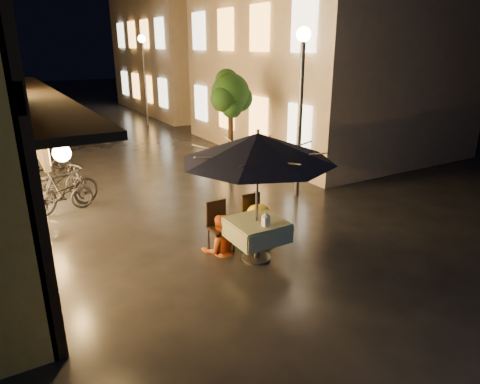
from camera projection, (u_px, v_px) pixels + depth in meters
ground at (237, 251)px, 8.38m from camera, size 90.00×90.00×0.00m
east_building_near at (322, 56)px, 16.14m from camera, size 7.30×9.30×6.80m
east_building_far at (194, 47)px, 25.42m from camera, size 7.30×10.30×7.30m
street_tree at (231, 95)px, 12.41m from camera, size 1.43×1.20×3.15m
streetlamp_near at (301, 83)px, 10.49m from camera, size 0.36×0.36×4.23m
streetlamp_far at (144, 64)px, 20.25m from camera, size 0.36×0.36×4.23m
cafe_table at (256, 230)px, 7.88m from camera, size 0.99×0.99×0.78m
patio_umbrella at (258, 147)px, 7.37m from camera, size 2.76×2.76×2.46m
cafe_chair_left at (219, 223)px, 8.31m from camera, size 0.42×0.42×0.97m
cafe_chair_right at (254, 215)px, 8.69m from camera, size 0.42×0.42×0.97m
table_lantern at (266, 219)px, 7.53m from camera, size 0.16×0.16×0.25m
person_orange at (220, 216)px, 8.08m from camera, size 0.85×0.74×1.51m
person_yellow at (259, 206)px, 8.42m from camera, size 1.17×0.84×1.63m
bicycle_0 at (58, 196)px, 10.11m from camera, size 1.69×0.78×0.85m
bicycle_1 at (64, 189)px, 10.20m from camera, size 1.90×1.17×1.11m
bicycle_2 at (55, 182)px, 11.09m from camera, size 1.74×1.02×0.87m
bicycle_3 at (43, 163)px, 12.70m from camera, size 1.61×0.77×0.93m
bicycle_4 at (39, 155)px, 13.67m from camera, size 1.84×1.27×0.91m
bicycle_5 at (39, 153)px, 13.71m from camera, size 1.82×0.78×1.06m
bicycle_6 at (31, 147)px, 14.74m from camera, size 1.85×1.15×0.92m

